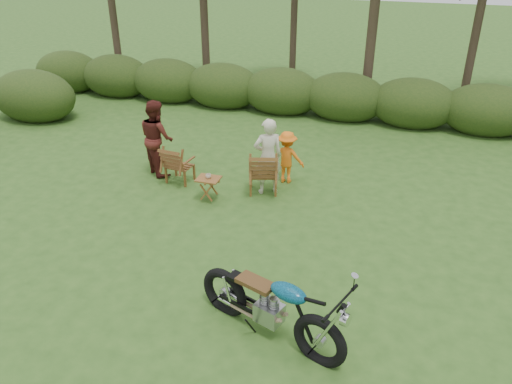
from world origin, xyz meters
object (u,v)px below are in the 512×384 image
(side_table, at_px, (209,189))
(child, at_px, (286,181))
(adult_a, at_px, (268,192))
(adult_b, at_px, (160,172))
(lawn_chair_right, at_px, (263,191))
(cup, at_px, (208,176))
(motorcycle, at_px, (269,333))
(lawn_chair_left, at_px, (181,181))

(side_table, relative_size, child, 0.43)
(adult_a, height_order, adult_b, adult_b)
(lawn_chair_right, height_order, side_table, side_table)
(side_table, bearing_deg, cup, 91.96)
(motorcycle, distance_m, adult_b, 5.96)
(motorcycle, xyz_separation_m, cup, (-2.39, 3.44, 0.56))
(lawn_chair_left, height_order, adult_b, adult_b)
(side_table, relative_size, adult_a, 0.30)
(cup, bearing_deg, adult_a, 34.41)
(adult_a, bearing_deg, lawn_chair_right, -25.72)
(side_table, xyz_separation_m, adult_a, (1.08, 0.74, -0.26))
(motorcycle, relative_size, cup, 19.91)
(lawn_chair_right, distance_m, cup, 1.35)
(adult_b, bearing_deg, child, -133.17)
(adult_b, bearing_deg, lawn_chair_right, -145.94)
(child, bearing_deg, adult_a, 65.76)
(side_table, bearing_deg, lawn_chair_left, 147.24)
(adult_b, bearing_deg, adult_a, -145.65)
(lawn_chair_right, relative_size, child, 0.82)
(motorcycle, bearing_deg, cup, 143.89)
(motorcycle, distance_m, adult_a, 4.38)
(lawn_chair_right, relative_size, side_table, 1.93)
(motorcycle, height_order, child, motorcycle)
(side_table, distance_m, adult_a, 1.34)
(motorcycle, bearing_deg, adult_a, 126.54)
(lawn_chair_right, xyz_separation_m, adult_b, (-2.65, 0.19, 0.00))
(cup, xyz_separation_m, adult_b, (-1.67, 0.92, -0.56))
(lawn_chair_left, bearing_deg, child, -157.04)
(lawn_chair_right, bearing_deg, side_table, 19.61)
(motorcycle, distance_m, cup, 4.23)
(lawn_chair_left, height_order, adult_a, adult_a)
(side_table, height_order, adult_a, adult_a)
(lawn_chair_right, height_order, adult_a, adult_a)
(motorcycle, relative_size, lawn_chair_left, 2.54)
(adult_a, xyz_separation_m, child, (0.25, 0.64, 0.00))
(lawn_chair_left, relative_size, cup, 7.84)
(motorcycle, relative_size, adult_b, 1.30)
(motorcycle, distance_m, lawn_chair_left, 5.28)
(motorcycle, distance_m, child, 4.94)
(motorcycle, bearing_deg, side_table, 143.94)
(motorcycle, bearing_deg, adult_b, 152.08)
(cup, height_order, adult_b, adult_b)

